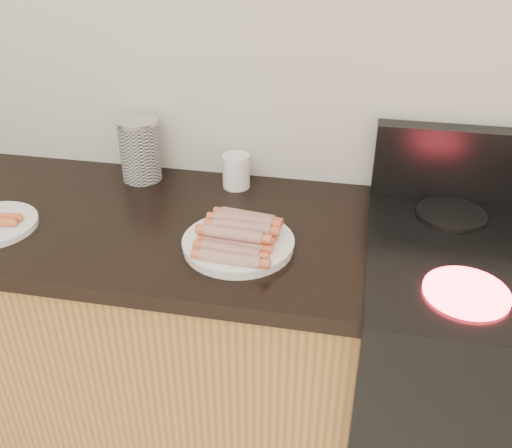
% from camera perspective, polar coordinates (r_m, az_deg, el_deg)
% --- Properties ---
extents(wall_back, '(4.00, 0.04, 2.60)m').
position_cam_1_polar(wall_back, '(1.60, -2.18, 18.00)').
color(wall_back, silver).
rests_on(wall_back, ground).
extents(cabinet_base, '(2.20, 0.59, 0.86)m').
position_cam_1_polar(cabinet_base, '(2.02, -23.80, -9.61)').
color(cabinet_base, '#99693C').
rests_on(cabinet_base, floor).
extents(stove, '(0.76, 0.65, 0.91)m').
position_cam_1_polar(stove, '(1.75, 22.53, -15.63)').
color(stove, black).
rests_on(stove, floor).
extents(burner_near_left, '(0.18, 0.18, 0.01)m').
position_cam_1_polar(burner_near_left, '(1.29, 20.29, -6.42)').
color(burner_near_left, '#FF1E2D').
rests_on(burner_near_left, stove).
extents(burner_far_left, '(0.18, 0.18, 0.01)m').
position_cam_1_polar(burner_far_left, '(1.57, 18.93, 0.98)').
color(burner_far_left, black).
rests_on(burner_far_left, stove).
extents(main_plate, '(0.31, 0.31, 0.02)m').
position_cam_1_polar(main_plate, '(1.38, -1.77, -2.08)').
color(main_plate, silver).
rests_on(main_plate, counter_slab).
extents(hotdog_pile, '(0.14, 0.24, 0.06)m').
position_cam_1_polar(hotdog_pile, '(1.36, -1.79, -0.97)').
color(hotdog_pile, maroon).
rests_on(hotdog_pile, main_plate).
extents(canister, '(0.12, 0.12, 0.18)m').
position_cam_1_polar(canister, '(1.70, -11.55, 7.28)').
color(canister, white).
rests_on(canister, counter_slab).
extents(mug, '(0.08, 0.08, 0.10)m').
position_cam_1_polar(mug, '(1.64, -2.00, 5.32)').
color(mug, white).
rests_on(mug, counter_slab).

